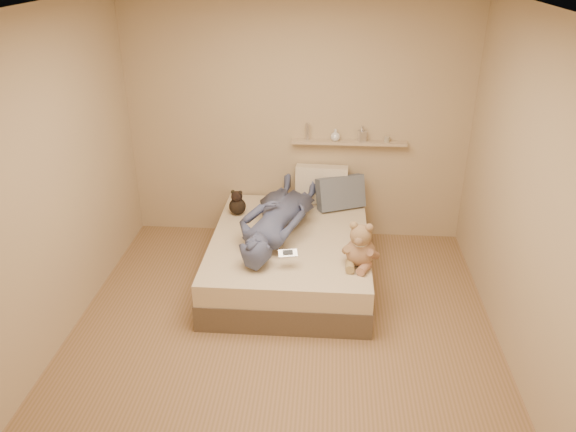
# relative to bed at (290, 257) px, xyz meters

# --- Properties ---
(room) EXTENTS (3.80, 3.80, 3.80)m
(room) POSITION_rel_bed_xyz_m (0.00, -0.93, 1.08)
(room) COLOR #916B4B
(room) RESTS_ON ground
(bed) EXTENTS (1.50, 1.90, 0.45)m
(bed) POSITION_rel_bed_xyz_m (0.00, 0.00, 0.00)
(bed) COLOR brown
(bed) RESTS_ON floor
(game_console) EXTENTS (0.17, 0.10, 0.06)m
(game_console) POSITION_rel_bed_xyz_m (0.02, -0.58, 0.37)
(game_console) COLOR silver
(game_console) RESTS_ON bed
(teddy_bear) EXTENTS (0.34, 0.34, 0.42)m
(teddy_bear) POSITION_rel_bed_xyz_m (0.64, -0.50, 0.40)
(teddy_bear) COLOR tan
(teddy_bear) RESTS_ON bed
(dark_plush) EXTENTS (0.18, 0.18, 0.27)m
(dark_plush) POSITION_rel_bed_xyz_m (-0.58, 0.45, 0.34)
(dark_plush) COLOR black
(dark_plush) RESTS_ON bed
(pillow_cream) EXTENTS (0.56, 0.22, 0.41)m
(pillow_cream) POSITION_rel_bed_xyz_m (0.28, 0.83, 0.43)
(pillow_cream) COLOR beige
(pillow_cream) RESTS_ON bed
(pillow_grey) EXTENTS (0.55, 0.41, 0.37)m
(pillow_grey) POSITION_rel_bed_xyz_m (0.48, 0.69, 0.40)
(pillow_grey) COLOR slate
(pillow_grey) RESTS_ON bed
(person) EXTENTS (0.90, 1.67, 0.38)m
(person) POSITION_rel_bed_xyz_m (-0.13, 0.06, 0.42)
(person) COLOR #414666
(person) RESTS_ON bed
(wall_shelf) EXTENTS (1.20, 0.12, 0.03)m
(wall_shelf) POSITION_rel_bed_xyz_m (0.55, 0.91, 0.88)
(wall_shelf) COLOR tan
(wall_shelf) RESTS_ON wall_back
(shelf_bottles) EXTENTS (0.88, 0.12, 0.18)m
(shelf_bottles) POSITION_rel_bed_xyz_m (0.52, 0.91, 0.96)
(shelf_bottles) COLOR silver
(shelf_bottles) RESTS_ON wall_shelf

